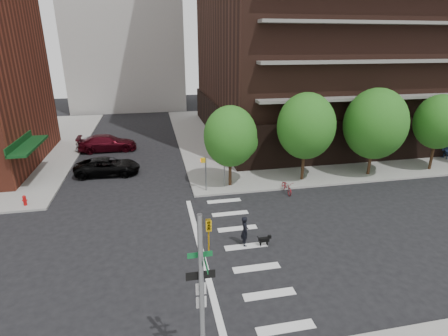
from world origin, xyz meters
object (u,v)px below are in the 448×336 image
object	(u,v)px
traffic_signal	(203,314)
parked_car_black	(108,166)
scooter	(287,187)
pedestrian_far	(446,150)
parked_car_silver	(99,144)
parked_car_maroon	(107,143)
fire_hydrant	(25,200)
dog_walker	(245,231)

from	to	relation	value
traffic_signal	parked_car_black	distance (m)	21.38
scooter	pedestrian_far	distance (m)	18.17
parked_car_silver	pedestrian_far	xyz separation A→B (m)	(32.79, -10.15, 0.32)
parked_car_black	parked_car_maroon	xyz separation A→B (m)	(-0.73, 7.27, 0.10)
parked_car_maroon	fire_hydrant	bearing A→B (deg)	160.65
traffic_signal	parked_car_black	world-z (taller)	traffic_signal
parked_car_maroon	dog_walker	world-z (taller)	dog_walker
traffic_signal	pedestrian_far	bearing A→B (deg)	34.92
parked_car_black	parked_car_silver	size ratio (longest dim) A/B	1.21
traffic_signal	parked_car_silver	distance (m)	29.19
parked_car_black	pedestrian_far	distance (m)	31.27
fire_hydrant	pedestrian_far	bearing A→B (deg)	4.57
parked_car_maroon	dog_walker	distance (m)	22.29
pedestrian_far	scooter	bearing A→B (deg)	-81.48
traffic_signal	parked_car_maroon	world-z (taller)	traffic_signal
fire_hydrant	scooter	world-z (taller)	scooter
parked_car_black	pedestrian_far	size ratio (longest dim) A/B	2.96
parked_car_black	scooter	distance (m)	15.05
parked_car_silver	scooter	world-z (taller)	parked_car_silver
traffic_signal	pedestrian_far	size ratio (longest dim) A/B	3.35
fire_hydrant	dog_walker	xyz separation A→B (m)	(13.46, -7.63, 0.32)
fire_hydrant	parked_car_silver	xyz separation A→B (m)	(3.28, 13.03, 0.17)
traffic_signal	dog_walker	distance (m)	8.59
parked_car_silver	traffic_signal	bearing A→B (deg)	-170.01
parked_car_maroon	parked_car_silver	world-z (taller)	parked_car_maroon
parked_car_maroon	dog_walker	xyz separation A→B (m)	(9.29, -20.27, 0.03)
fire_hydrant	parked_car_black	size ratio (longest dim) A/B	0.14
parked_car_maroon	pedestrian_far	size ratio (longest dim) A/B	3.24
dog_walker	parked_car_black	bearing A→B (deg)	36.47
parked_car_black	parked_car_silver	distance (m)	7.83
fire_hydrant	parked_car_maroon	bearing A→B (deg)	71.73
fire_hydrant	traffic_signal	bearing A→B (deg)	-56.74
fire_hydrant	dog_walker	bearing A→B (deg)	-29.54
parked_car_black	pedestrian_far	bearing A→B (deg)	-91.67
parked_car_black	parked_car_maroon	size ratio (longest dim) A/B	0.91
parked_car_silver	scooter	size ratio (longest dim) A/B	2.41
parked_car_black	parked_car_silver	xyz separation A→B (m)	(-1.62, 7.66, -0.01)
parked_car_black	parked_car_maroon	distance (m)	7.31
traffic_signal	scooter	size ratio (longest dim) A/B	3.29
traffic_signal	parked_car_silver	world-z (taller)	traffic_signal
fire_hydrant	parked_car_maroon	distance (m)	13.32
traffic_signal	fire_hydrant	world-z (taller)	traffic_signal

